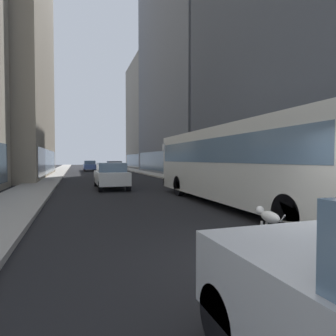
{
  "coord_description": "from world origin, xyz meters",
  "views": [
    {
      "loc": [
        -3.3,
        -3.57,
        1.84
      ],
      "look_at": [
        1.12,
        9.87,
        1.4
      ],
      "focal_mm": 30.15,
      "sensor_mm": 36.0,
      "label": 1
    }
  ],
  "objects_px": {
    "transit_bus": "(237,161)",
    "car_white_van": "(111,176)",
    "car_blue_hatchback": "(90,166)",
    "dalmatian_dog": "(268,217)",
    "car_red_coupe": "(114,168)"
  },
  "relations": [
    {
      "from": "transit_bus",
      "to": "car_red_coupe",
      "type": "distance_m",
      "value": 25.17
    },
    {
      "from": "transit_bus",
      "to": "dalmatian_dog",
      "type": "relative_size",
      "value": 11.98
    },
    {
      "from": "dalmatian_dog",
      "to": "car_blue_hatchback",
      "type": "bearing_deg",
      "value": 92.96
    },
    {
      "from": "car_white_van",
      "to": "dalmatian_dog",
      "type": "bearing_deg",
      "value": -80.48
    },
    {
      "from": "car_blue_hatchback",
      "to": "car_red_coupe",
      "type": "bearing_deg",
      "value": -77.39
    },
    {
      "from": "car_white_van",
      "to": "transit_bus",
      "type": "bearing_deg",
      "value": -63.52
    },
    {
      "from": "car_blue_hatchback",
      "to": "dalmatian_dog",
      "type": "xyz_separation_m",
      "value": [
        2.08,
        -40.22,
        -0.31
      ]
    },
    {
      "from": "car_white_van",
      "to": "dalmatian_dog",
      "type": "xyz_separation_m",
      "value": [
        2.08,
        -12.42,
        -0.31
      ]
    },
    {
      "from": "transit_bus",
      "to": "car_white_van",
      "type": "height_order",
      "value": "transit_bus"
    },
    {
      "from": "transit_bus",
      "to": "car_white_van",
      "type": "relative_size",
      "value": 2.66
    },
    {
      "from": "car_blue_hatchback",
      "to": "dalmatian_dog",
      "type": "bearing_deg",
      "value": -87.04
    },
    {
      "from": "car_white_van",
      "to": "car_blue_hatchback",
      "type": "distance_m",
      "value": 27.8
    },
    {
      "from": "transit_bus",
      "to": "car_white_van",
      "type": "xyz_separation_m",
      "value": [
        -4.0,
        8.03,
        -0.96
      ]
    },
    {
      "from": "car_blue_hatchback",
      "to": "dalmatian_dog",
      "type": "relative_size",
      "value": 4.91
    },
    {
      "from": "car_blue_hatchback",
      "to": "car_white_van",
      "type": "bearing_deg",
      "value": -90.0
    }
  ]
}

